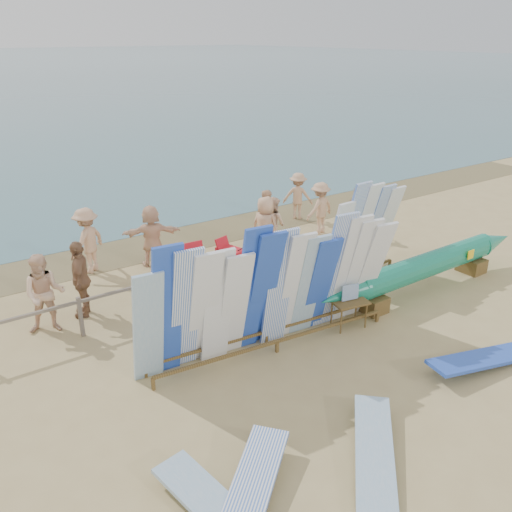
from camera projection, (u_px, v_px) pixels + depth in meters
ground at (240, 372)px, 10.19m from camera, size 160.00×160.00×0.00m
wet_sand_strip at (105, 253)px, 15.66m from camera, size 40.00×2.60×0.01m
fence at (167, 285)px, 12.23m from camera, size 12.08×0.08×0.90m
main_surfboard_rack at (272, 293)px, 10.54m from camera, size 5.56×1.29×2.77m
side_surfboard_rack at (363, 232)px, 13.84m from camera, size 2.31×0.84×2.64m
outrigger_canoe at (428, 266)px, 13.22m from camera, size 6.96×0.70×0.99m
vendor_table at (349, 313)px, 11.65m from camera, size 0.84×0.67×1.00m
flat_board_b at (374, 468)px, 7.95m from camera, size 2.26×2.34×0.28m
flat_board_d at (487, 365)px, 10.41m from camera, size 2.75×1.00×0.33m
beach_chair_left at (196, 275)px, 13.71m from camera, size 0.56×0.58×0.81m
beach_chair_right at (197, 271)px, 13.83m from camera, size 0.65×0.67×0.98m
stroller at (230, 262)px, 14.08m from camera, size 0.69×0.84×1.00m
beachgoer_4 at (81, 279)px, 11.96m from camera, size 0.84×1.13×1.77m
beachgoer_6 at (265, 227)px, 15.16m from camera, size 0.71×0.95×1.76m
beachgoer_2 at (45, 294)px, 11.28m from camera, size 0.94×0.70×1.75m
beachgoer_7 at (267, 218)px, 15.90m from camera, size 0.47×0.69×1.73m
beachgoer_9 at (298, 196)px, 18.33m from camera, size 1.01×1.04×1.59m
beachgoer_10 at (357, 212)px, 16.67m from camera, size 1.01×0.68×1.59m
beachgoer_extra_0 at (320, 208)px, 16.96m from camera, size 1.12×0.58×1.65m
beachgoer_3 at (87, 241)px, 14.14m from camera, size 1.22×1.01×1.77m
beachgoer_8 at (273, 224)px, 15.68m from camera, size 0.44×0.80×1.59m
beachgoer_5 at (152, 236)px, 14.61m from camera, size 1.65×1.02×1.69m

